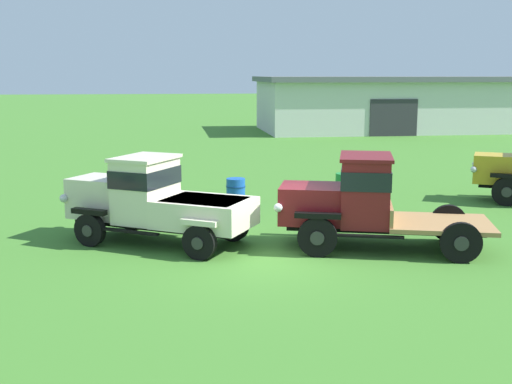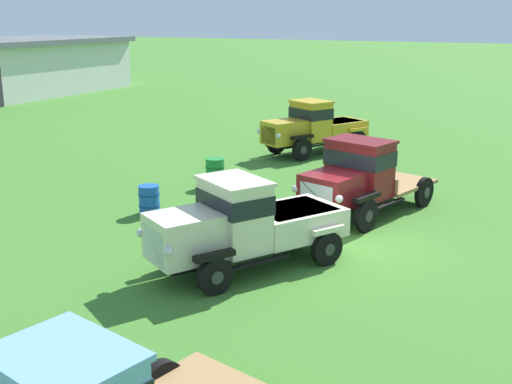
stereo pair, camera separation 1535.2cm
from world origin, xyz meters
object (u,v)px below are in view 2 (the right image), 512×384
at_px(vintage_truck_second_in_line, 244,223).
at_px(oil_drum_beside_row, 215,173).
at_px(vintage_truck_far_side, 313,127).
at_px(vintage_truck_midrow_center, 356,177).
at_px(oil_drum_near_fence, 149,200).

relative_size(vintage_truck_second_in_line, oil_drum_beside_row, 5.05).
bearing_deg(vintage_truck_far_side, vintage_truck_second_in_line, -165.94).
bearing_deg(vintage_truck_midrow_center, oil_drum_beside_row, 77.68).
xyz_separation_m(vintage_truck_midrow_center, oil_drum_near_fence, (-2.31, 5.35, -0.73)).
relative_size(vintage_truck_second_in_line, vintage_truck_midrow_center, 0.92).
relative_size(oil_drum_beside_row, oil_drum_near_fence, 1.14).
height_order(vintage_truck_far_side, oil_drum_beside_row, vintage_truck_far_side).
bearing_deg(vintage_truck_second_in_line, vintage_truck_midrow_center, -13.03).
height_order(vintage_truck_midrow_center, oil_drum_beside_row, vintage_truck_midrow_center).
relative_size(vintage_truck_far_side, oil_drum_beside_row, 5.12).
xyz_separation_m(vintage_truck_far_side, oil_drum_beside_row, (-6.29, 1.01, -0.63)).
distance_m(vintage_truck_midrow_center, oil_drum_beside_row, 5.31).
height_order(vintage_truck_second_in_line, vintage_truck_midrow_center, vintage_truck_midrow_center).
bearing_deg(oil_drum_beside_row, vintage_truck_midrow_center, -102.32).
bearing_deg(oil_drum_beside_row, oil_drum_near_fence, 176.61).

